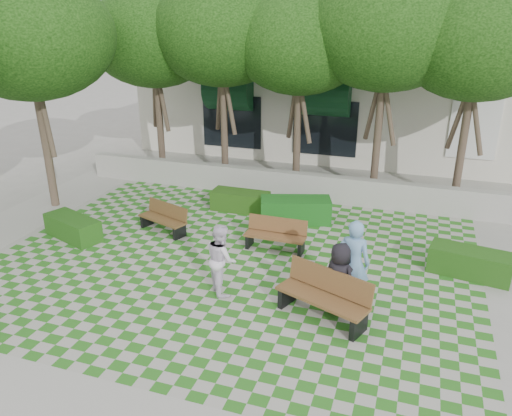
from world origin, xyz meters
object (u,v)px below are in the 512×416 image
(hedge_west, at_px, (73,228))
(person_blue, at_px, (353,263))
(bench_mid, at_px, (276,235))
(hedge_midright, at_px, (296,210))
(bench_east, at_px, (324,296))
(person_white, at_px, (221,259))
(hedge_midleft, at_px, (240,201))
(person_dark, at_px, (339,278))
(bench_west, at_px, (164,219))
(hedge_east, at_px, (470,263))

(hedge_west, xyz_separation_m, person_blue, (7.91, -0.89, 0.67))
(bench_mid, height_order, hedge_midright, bench_mid)
(bench_east, distance_m, hedge_midright, 5.13)
(hedge_west, xyz_separation_m, person_white, (5.05, -1.32, 0.51))
(hedge_midright, height_order, hedge_west, hedge_midright)
(bench_mid, height_order, hedge_midleft, bench_mid)
(bench_east, height_order, hedge_west, bench_east)
(bench_east, relative_size, person_dark, 1.32)
(bench_west, xyz_separation_m, person_white, (2.84, -2.55, 0.42))
(hedge_west, bearing_deg, hedge_midleft, 42.87)
(bench_east, relative_size, hedge_midleft, 1.14)
(hedge_midleft, bearing_deg, bench_mid, -51.30)
(person_dark, bearing_deg, bench_west, 5.09)
(bench_east, relative_size, bench_west, 1.26)
(bench_mid, relative_size, person_white, 1.00)
(bench_mid, distance_m, person_white, 2.54)
(bench_mid, xyz_separation_m, hedge_west, (-5.61, -1.12, -0.10))
(bench_east, bearing_deg, hedge_midleft, 147.87)
(hedge_west, relative_size, person_white, 1.09)
(hedge_midleft, distance_m, person_white, 4.99)
(bench_east, relative_size, person_blue, 1.06)
(bench_west, height_order, hedge_midleft, bench_west)
(hedge_east, xyz_separation_m, person_white, (-5.39, -2.59, 0.49))
(hedge_east, xyz_separation_m, hedge_west, (-10.44, -1.26, -0.02))
(bench_west, distance_m, hedge_west, 2.53)
(bench_mid, height_order, hedge_east, bench_mid)
(bench_east, xyz_separation_m, hedge_east, (2.98, 2.91, -0.17))
(bench_mid, xyz_separation_m, hedge_midleft, (-1.87, 2.34, -0.09))
(bench_east, height_order, person_dark, person_dark)
(hedge_midright, relative_size, hedge_west, 1.17)
(bench_west, height_order, person_blue, person_blue)
(bench_west, height_order, person_white, person_white)
(bench_east, height_order, bench_mid, bench_east)
(bench_east, bearing_deg, person_dark, 77.67)
(person_blue, relative_size, person_white, 1.20)
(hedge_east, distance_m, hedge_midright, 5.17)
(bench_mid, height_order, hedge_west, bench_mid)
(hedge_midleft, bearing_deg, hedge_midright, -9.34)
(person_white, bearing_deg, bench_east, -135.90)
(hedge_midright, xyz_separation_m, person_blue, (2.28, -4.04, 0.61))
(hedge_midright, xyz_separation_m, person_dark, (2.06, -4.45, 0.42))
(bench_east, relative_size, hedge_west, 1.16)
(person_white, bearing_deg, hedge_west, 37.01)
(hedge_midright, bearing_deg, bench_east, -69.14)
(bench_west, distance_m, hedge_midright, 3.92)
(bench_mid, bearing_deg, person_blue, -40.57)
(bench_mid, bearing_deg, bench_west, 178.80)
(bench_east, distance_m, person_white, 2.45)
(hedge_east, height_order, hedge_midleft, hedge_east)
(hedge_midright, height_order, hedge_midleft, hedge_midright)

